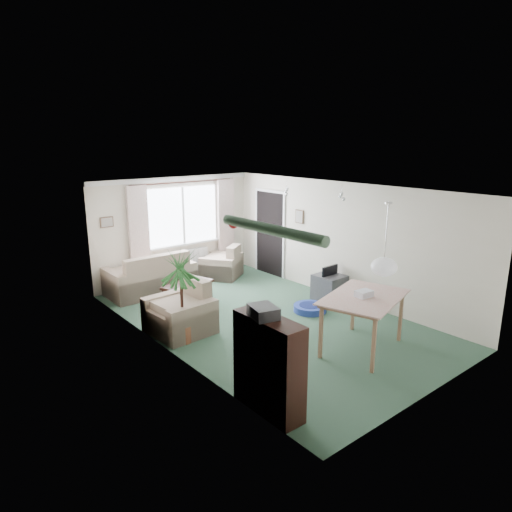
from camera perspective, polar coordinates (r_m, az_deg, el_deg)
ground at (r=8.45m, az=1.30°, el=-7.97°), size 6.50×6.50×0.00m
window at (r=10.72m, az=-9.15°, el=5.02°), size 1.80×0.03×1.30m
curtain_rod at (r=10.55m, az=-9.10°, el=9.10°), size 2.60×0.03×0.03m
curtain_left at (r=10.15m, az=-14.42°, el=2.90°), size 0.45×0.08×2.00m
curtain_right at (r=11.29m, az=-3.79°, el=4.46°), size 0.45×0.08×2.00m
radiator at (r=10.92m, az=-8.81°, el=-0.71°), size 1.20×0.10×0.55m
doorway at (r=11.00m, az=1.75°, el=2.80°), size 0.03×0.95×2.00m
pendant_lamp at (r=6.65m, az=15.71°, el=-1.31°), size 0.36×0.36×0.36m
tinsel_garland at (r=4.91m, az=1.83°, el=3.35°), size 1.60×1.60×0.12m
bauble_cluster_a at (r=9.41m, az=3.87°, el=8.30°), size 0.20×0.20×0.20m
bauble_cluster_b at (r=8.80m, az=10.70°, el=7.66°), size 0.20×0.20×0.20m
wall_picture_back at (r=9.94m, az=-18.16°, el=4.05°), size 0.28×0.03×0.22m
wall_picture_right at (r=10.18m, az=5.46°, el=4.93°), size 0.03×0.24×0.30m
sofa at (r=10.02m, az=-13.11°, el=-2.01°), size 1.80×0.95×0.90m
armchair_corner at (r=10.91m, az=-4.35°, el=-0.63°), size 1.19×1.18×0.78m
armchair_left at (r=7.89m, az=-9.56°, el=-6.40°), size 1.00×1.05×0.88m
coffee_table at (r=9.22m, az=-8.51°, el=-4.70°), size 1.12×0.84×0.45m
photo_frame at (r=9.13m, az=-8.34°, el=-2.89°), size 0.12×0.06×0.16m
bookshelf at (r=5.60m, az=1.59°, el=-13.46°), size 0.33×0.99×1.20m
hifi_box at (r=5.34m, az=0.92°, el=-6.97°), size 0.36×0.41×0.14m
houseplant at (r=7.41m, az=-9.28°, el=-5.05°), size 0.87×0.87×1.55m
dining_table at (r=7.38m, az=13.16°, el=-8.22°), size 1.58×1.28×0.86m
gift_box at (r=7.19m, az=13.34°, el=-4.68°), size 0.27×0.20×0.12m
tv_cube at (r=9.49m, az=9.14°, el=-3.91°), size 0.54×0.59×0.53m
pet_bed at (r=8.88m, az=6.75°, el=-6.50°), size 0.63×0.63×0.13m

